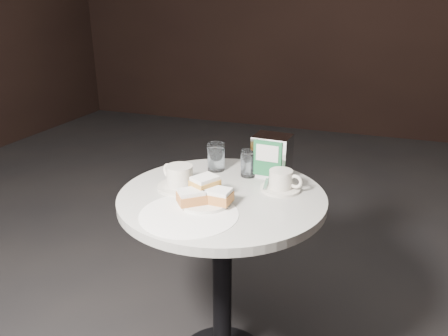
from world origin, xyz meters
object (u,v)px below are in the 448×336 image
cafe_table (222,245)px  coffee_cup_right (281,182)px  coffee_cup_left (180,178)px  water_glass_right (249,164)px  napkin_dispenser (272,156)px  beignet_plate (205,195)px  water_glass_left (216,157)px

cafe_table → coffee_cup_right: 0.31m
coffee_cup_left → coffee_cup_right: coffee_cup_left is taller
coffee_cup_left → water_glass_right: bearing=68.5°
napkin_dispenser → coffee_cup_right: bearing=-58.3°
coffee_cup_right → napkin_dispenser: size_ratio=1.00×
beignet_plate → napkin_dispenser: size_ratio=1.43×
water_glass_left → napkin_dispenser: bearing=5.3°
cafe_table → coffee_cup_left: coffee_cup_left is taller
cafe_table → coffee_cup_left: size_ratio=3.60×
coffee_cup_right → water_glass_left: (-0.28, 0.10, 0.02)m
cafe_table → beignet_plate: beignet_plate is taller
coffee_cup_right → water_glass_right: bearing=155.0°
beignet_plate → water_glass_left: water_glass_left is taller
cafe_table → coffee_cup_right: bearing=28.3°
beignet_plate → cafe_table: bearing=74.8°
cafe_table → napkin_dispenser: napkin_dispenser is taller
coffee_cup_left → napkin_dispenser: bearing=63.7°
cafe_table → coffee_cup_right: (0.18, 0.10, 0.23)m
napkin_dispenser → coffee_cup_left: bearing=-136.6°
coffee_cup_left → water_glass_left: 0.21m
water_glass_left → water_glass_right: water_glass_left is taller
beignet_plate → napkin_dispenser: 0.34m
coffee_cup_left → water_glass_right: 0.27m
coffee_cup_left → coffee_cup_right: size_ratio=1.35×
cafe_table → water_glass_right: 0.31m
coffee_cup_left → napkin_dispenser: 0.35m
cafe_table → water_glass_left: bearing=115.9°
water_glass_right → napkin_dispenser: 0.09m
cafe_table → coffee_cup_left: 0.28m
water_glass_right → coffee_cup_left: bearing=-135.8°
napkin_dispenser → cafe_table: bearing=-113.8°
beignet_plate → napkin_dispenser: bearing=65.7°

